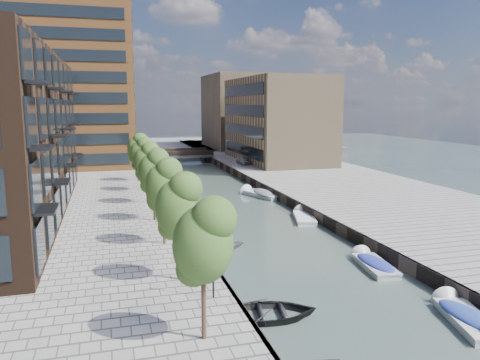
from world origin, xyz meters
name	(u,v)px	position (x,y,z in m)	size (l,w,h in m)	color
water	(214,194)	(0.00, 40.00, 0.00)	(300.00, 300.00, 0.00)	#38473F
quay_right	(334,183)	(16.00, 40.00, 0.50)	(20.00, 140.00, 1.00)	gray
quay_wall_left	(163,192)	(-6.10, 40.00, 0.50)	(0.25, 140.00, 1.00)	#332823
quay_wall_right	(262,187)	(6.10, 40.00, 0.50)	(0.25, 140.00, 1.00)	#332823
far_closure	(159,146)	(0.00, 100.00, 0.50)	(80.00, 40.00, 1.00)	gray
apartment_block	(11,136)	(-20.00, 30.00, 8.00)	(8.00, 38.00, 14.00)	black
tower	(71,69)	(-17.00, 65.00, 16.00)	(18.00, 18.00, 30.00)	#9C5D2D
tan_block_near	(276,120)	(16.00, 62.00, 8.00)	(12.00, 25.00, 14.00)	#957C5B
tan_block_far	(236,111)	(16.00, 88.00, 9.00)	(12.00, 20.00, 16.00)	#957C5B
bridge	(176,155)	(0.00, 72.00, 1.39)	(13.00, 6.00, 1.30)	gray
tree_0	(203,239)	(-8.50, 4.00, 5.31)	(2.50, 2.50, 5.95)	#382619
tree_1	(178,204)	(-8.50, 11.00, 5.31)	(2.50, 2.50, 5.95)	#382619
tree_2	(163,183)	(-8.50, 18.00, 5.31)	(2.50, 2.50, 5.95)	#382619
tree_3	(153,170)	(-8.50, 25.00, 5.31)	(2.50, 2.50, 5.95)	#382619
tree_4	(146,160)	(-8.50, 32.00, 5.31)	(2.50, 2.50, 5.95)	#382619
tree_5	(141,153)	(-8.50, 39.00, 5.31)	(2.50, 2.50, 5.95)	#382619
tree_6	(137,147)	(-8.50, 46.00, 5.31)	(2.50, 2.50, 5.95)	#382619
lamp_0	(213,250)	(-7.20, 8.00, 3.51)	(0.24, 0.24, 4.12)	black
lamp_1	(171,192)	(-7.20, 24.00, 3.51)	(0.24, 0.24, 4.12)	black
lamp_2	(152,167)	(-7.20, 40.00, 3.51)	(0.24, 0.24, 4.12)	black
sloop_1	(267,318)	(-4.64, 6.99, 0.00)	(3.65, 5.11, 1.06)	black
sloop_2	(190,216)	(-4.73, 29.58, 0.00)	(3.21, 4.49, 0.93)	maroon
sloop_3	(217,250)	(-4.57, 18.62, 0.00)	(3.31, 4.64, 0.96)	beige
sloop_4	(199,218)	(-4.06, 28.53, 0.00)	(3.34, 4.68, 0.97)	#232326
motorboat_0	(465,317)	(4.76, 4.04, 0.20)	(2.92, 5.20, 1.64)	silver
motorboat_2	(304,218)	(5.47, 25.66, 0.10)	(3.12, 5.32, 1.68)	white
motorboat_3	(373,264)	(4.57, 12.22, 0.19)	(2.26, 4.89, 1.57)	#B7B7B5
motorboat_4	(260,194)	(4.86, 37.12, 0.23)	(3.91, 5.99, 1.89)	silver
car	(244,160)	(9.04, 58.13, 1.65)	(1.54, 3.84, 1.31)	#ABABAF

